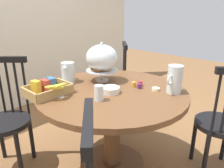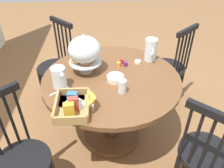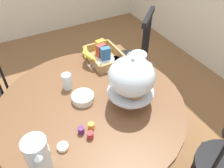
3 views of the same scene
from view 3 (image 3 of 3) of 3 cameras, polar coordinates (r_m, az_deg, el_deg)
ground_plane at (r=2.06m, az=-3.47°, el=-17.88°), size 10.00×10.00×0.00m
dining_table at (r=1.59m, az=-4.84°, el=-10.39°), size 1.17×1.17×0.74m
windsor_chair_facing_door at (r=2.25m, az=4.46°, el=5.30°), size 0.47×0.47×0.97m
pastry_stand_with_dome at (r=1.30m, az=4.92°, el=1.47°), size 0.28×0.28×0.34m
orange_juice_pitcher at (r=1.13m, az=-17.88°, el=-16.93°), size 0.19×0.11×0.21m
milk_pitcher at (r=1.60m, az=6.48°, el=4.68°), size 0.17×0.13×0.17m
cereal_basket at (r=1.76m, az=-2.56°, el=7.34°), size 0.32×0.30×0.12m
china_plate_large at (r=1.72m, az=0.56°, el=4.83°), size 0.22×0.22×0.01m
china_plate_small at (r=1.76m, az=-1.84°, el=6.13°), size 0.15×0.15×0.01m
cereal_bowl at (r=1.44m, az=-7.28°, el=-3.42°), size 0.14×0.14×0.04m
drinking_glass at (r=1.52m, az=-11.18°, el=0.67°), size 0.06×0.06×0.11m
butter_dish at (r=1.24m, az=-12.18°, el=-15.15°), size 0.06×0.06×0.02m
jam_jar_strawberry at (r=1.25m, az=-5.49°, el=-12.62°), size 0.04×0.04×0.04m
jam_jar_apricot at (r=1.29m, az=-5.21°, el=-10.44°), size 0.04×0.04×0.04m
jam_jar_grape at (r=1.27m, az=-7.74°, el=-11.41°), size 0.04×0.04×0.04m
table_knife at (r=1.77m, az=-3.73°, el=5.68°), size 0.12×0.14×0.01m
dinner_fork at (r=1.78m, az=-4.63°, el=5.87°), size 0.12×0.14×0.01m
soup_spoon at (r=1.69m, az=5.04°, el=3.75°), size 0.12×0.14×0.01m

